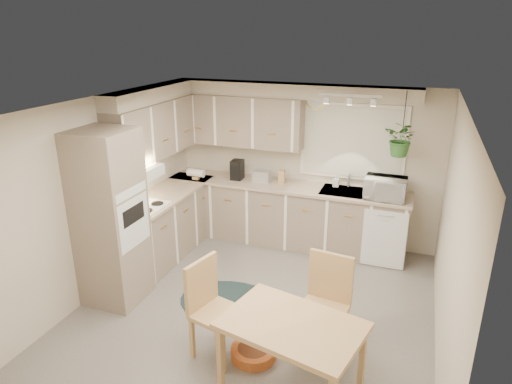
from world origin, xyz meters
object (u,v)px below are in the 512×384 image
braided_rug (230,302)px  pet_bed (253,352)px  dining_table (291,359)px  chair_back (322,309)px  microwave (385,186)px  chair_left (219,311)px

braided_rug → pet_bed: bearing=-53.1°
dining_table → braided_rug: dining_table is taller
chair_back → microwave: size_ratio=1.88×
pet_bed → microwave: 2.92m
chair_left → microwave: 2.98m
microwave → pet_bed: bearing=-110.0°
braided_rug → pet_bed: 1.01m
pet_bed → microwave: (0.97, 2.53, 1.07)m
chair_back → chair_left: bearing=29.5°
chair_left → microwave: size_ratio=1.85×
braided_rug → dining_table: bearing=-46.3°
dining_table → chair_left: 0.87m
chair_left → braided_rug: (-0.27, 0.88, -0.50)m
pet_bed → braided_rug: bearing=126.9°
chair_back → braided_rug: (-1.22, 0.49, -0.51)m
dining_table → chair_back: chair_back is taller
chair_back → braided_rug: chair_back is taller
dining_table → chair_back: (0.14, 0.64, 0.14)m
pet_bed → chair_back: bearing=26.9°
pet_bed → dining_table: bearing=-34.5°
chair_back → microwave: bearing=-91.6°
dining_table → chair_back: size_ratio=1.16×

